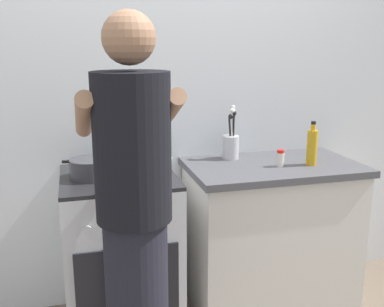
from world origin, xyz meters
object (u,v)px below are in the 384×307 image
at_px(pot, 91,168).
at_px(person, 135,227).
at_px(spice_bottle, 280,158).
at_px(stove_range, 121,253).
at_px(mixing_bowl, 144,164).
at_px(utensil_crock, 231,143).
at_px(oil_bottle, 312,147).

xyz_separation_m(pot, person, (0.14, -0.61, -0.09)).
distance_m(spice_bottle, person, 1.07).
bearing_deg(stove_range, spice_bottle, -3.83).
distance_m(mixing_bowl, utensil_crock, 0.59).
height_order(spice_bottle, person, person).
bearing_deg(pot, utensil_crock, 13.28).
bearing_deg(utensil_crock, stove_range, -165.28).
relative_size(stove_range, utensil_crock, 2.77).
distance_m(stove_range, mixing_bowl, 0.52).
xyz_separation_m(oil_bottle, person, (-1.10, -0.55, -0.15)).
bearing_deg(stove_range, mixing_bowl, 4.82).
bearing_deg(person, mixing_bowl, 77.69).
relative_size(pot, person, 0.17).
xyz_separation_m(stove_range, person, (0.00, -0.62, 0.41)).
height_order(mixing_bowl, spice_bottle, spice_bottle).
height_order(spice_bottle, oil_bottle, oil_bottle).
bearing_deg(pot, mixing_bowl, 5.34).
height_order(stove_range, spice_bottle, spice_bottle).
xyz_separation_m(pot, mixing_bowl, (0.28, 0.03, -0.00)).
height_order(stove_range, pot, pot).
bearing_deg(oil_bottle, mixing_bowl, 174.80).
bearing_deg(pot, person, -76.97).
xyz_separation_m(mixing_bowl, utensil_crock, (0.56, 0.17, 0.05)).
bearing_deg(spice_bottle, pot, 177.46).
relative_size(pot, oil_bottle, 1.11).
xyz_separation_m(mixing_bowl, oil_bottle, (0.96, -0.09, 0.06)).
bearing_deg(person, stove_range, 90.11).
bearing_deg(pot, stove_range, 5.86).
bearing_deg(spice_bottle, utensil_crock, 130.62).
distance_m(pot, spice_bottle, 1.05).
distance_m(spice_bottle, oil_bottle, 0.20).
bearing_deg(stove_range, oil_bottle, -3.93).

